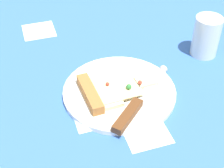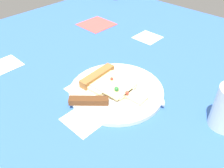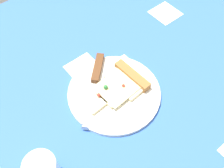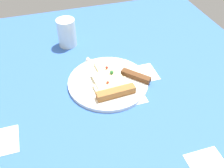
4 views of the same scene
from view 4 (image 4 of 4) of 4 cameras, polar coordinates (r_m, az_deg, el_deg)
name	(u,v)px [view 4 (image 4 of 4)]	position (r cm, az deg, el deg)	size (l,w,h in cm)	color
ground_plane	(89,111)	(78.15, -5.02, -5.84)	(129.01, 129.01, 3.00)	#3360B7
plate	(108,82)	(83.91, -0.86, 0.43)	(25.76, 25.76, 1.14)	white
pizza_slice	(111,84)	(81.18, -0.24, 0.00)	(12.13, 17.82, 2.52)	beige
knife	(123,72)	(86.10, 2.51, 2.68)	(17.80, 19.08, 2.45)	silver
drinking_glass	(67,33)	(100.93, -9.79, 11.03)	(6.88, 6.88, 10.56)	silver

